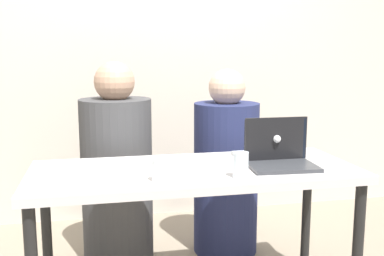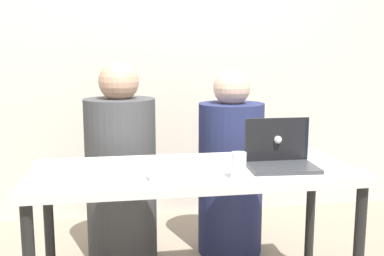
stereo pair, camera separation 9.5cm
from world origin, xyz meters
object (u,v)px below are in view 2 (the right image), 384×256
person_on_left (121,174)px  laptop_front_right (280,157)px  water_glass_right (239,167)px  water_glass_left (158,171)px  person_on_right (230,172)px  laptop_back_right (271,151)px

person_on_left → laptop_front_right: bearing=125.1°
person_on_left → water_glass_right: size_ratio=10.64×
water_glass_left → person_on_left: bearing=100.6°
person_on_left → water_glass_left: person_on_left is taller
person_on_right → laptop_back_right: 0.59m
laptop_back_right → water_glass_right: laptop_back_right is taller
person_on_right → water_glass_right: size_ratio=10.22×
laptop_front_right → water_glass_left: size_ratio=3.46×
laptop_front_right → person_on_left: bearing=141.2°
person_on_right → laptop_front_right: (0.07, -0.67, 0.25)m
laptop_back_right → laptop_front_right: 0.14m
person_on_left → water_glass_right: bearing=108.4°
person_on_left → laptop_front_right: size_ratio=3.71×
person_on_left → water_glass_left: (0.15, -0.80, 0.22)m
water_glass_left → person_on_right: bearing=57.0°
person_on_right → water_glass_left: bearing=72.2°
person_on_left → water_glass_left: size_ratio=12.81×
person_on_left → person_on_right: person_on_left is taller
water_glass_left → laptop_back_right: bearing=24.6°
person_on_right → laptop_back_right: (0.07, -0.53, 0.25)m
person_on_right → laptop_front_right: bearing=110.7°
laptop_back_right → person_on_right: bearing=-82.2°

